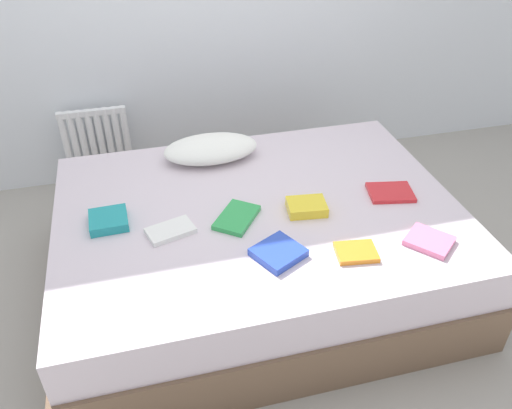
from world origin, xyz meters
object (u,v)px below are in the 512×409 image
(textbook_white, at_px, (171,231))
(textbook_yellow, at_px, (307,207))
(bed, at_px, (258,246))
(radiator, at_px, (97,143))
(textbook_teal, at_px, (109,220))
(pillow, at_px, (211,149))
(textbook_red, at_px, (390,192))
(textbook_blue, at_px, (278,253))
(textbook_orange, at_px, (356,252))
(textbook_green, at_px, (237,218))
(textbook_pink, at_px, (429,241))

(textbook_white, distance_m, textbook_yellow, 0.66)
(bed, distance_m, textbook_yellow, 0.36)
(radiator, bearing_deg, textbook_teal, -86.15)
(pillow, distance_m, textbook_red, 1.01)
(textbook_white, bearing_deg, textbook_yellow, -15.71)
(textbook_white, bearing_deg, radiator, 88.95)
(pillow, bearing_deg, textbook_white, -116.10)
(bed, relative_size, textbook_teal, 11.36)
(textbook_red, bearing_deg, textbook_teal, -173.12)
(textbook_yellow, bearing_deg, radiator, 135.19)
(textbook_yellow, bearing_deg, bed, 164.53)
(textbook_blue, bearing_deg, textbook_orange, -40.52)
(textbook_orange, bearing_deg, pillow, 123.62)
(radiator, bearing_deg, textbook_green, -62.35)
(radiator, bearing_deg, textbook_blue, -63.47)
(textbook_blue, xyz_separation_m, textbook_red, (0.69, 0.31, -0.01))
(textbook_orange, relative_size, textbook_teal, 1.00)
(radiator, relative_size, textbook_white, 2.28)
(textbook_pink, bearing_deg, textbook_red, 138.56)
(pillow, xyz_separation_m, textbook_teal, (-0.58, -0.48, -0.04))
(bed, relative_size, radiator, 4.15)
(pillow, height_order, textbook_yellow, pillow)
(textbook_pink, relative_size, textbook_blue, 0.98)
(textbook_green, xyz_separation_m, textbook_blue, (0.12, -0.30, 0.01))
(bed, distance_m, pillow, 0.63)
(radiator, xyz_separation_m, textbook_green, (0.67, -1.27, 0.18))
(pillow, height_order, textbook_teal, pillow)
(textbook_blue, distance_m, textbook_yellow, 0.36)
(textbook_orange, bearing_deg, textbook_blue, 175.26)
(textbook_teal, bearing_deg, textbook_orange, -27.06)
(textbook_white, height_order, textbook_blue, textbook_blue)
(textbook_pink, xyz_separation_m, textbook_white, (-1.11, 0.36, -0.00))
(textbook_pink, bearing_deg, pillow, 179.41)
(bed, distance_m, textbook_white, 0.53)
(textbook_teal, bearing_deg, bed, -5.09)
(textbook_pink, relative_size, textbook_teal, 1.09)
(radiator, bearing_deg, bed, -56.51)
(textbook_green, xyz_separation_m, textbook_red, (0.81, 0.02, -0.00))
(bed, height_order, textbook_red, textbook_red)
(radiator, relative_size, pillow, 0.92)
(textbook_orange, height_order, textbook_yellow, textbook_yellow)
(textbook_green, xyz_separation_m, textbook_yellow, (0.34, -0.02, 0.01))
(textbook_green, bearing_deg, textbook_yellow, -55.77)
(radiator, xyz_separation_m, textbook_orange, (1.12, -1.65, 0.18))
(textbook_blue, bearing_deg, textbook_red, -3.18)
(pillow, xyz_separation_m, textbook_red, (0.82, -0.58, -0.05))
(textbook_green, height_order, textbook_blue, textbook_blue)
(textbook_pink, bearing_deg, textbook_yellow, -169.33)
(radiator, height_order, pillow, pillow)
(textbook_orange, height_order, textbook_red, textbook_orange)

